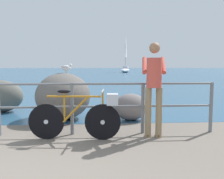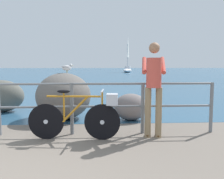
{
  "view_description": "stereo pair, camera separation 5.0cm",
  "coord_description": "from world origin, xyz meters",
  "px_view_note": "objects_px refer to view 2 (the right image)",
  "views": [
    {
      "loc": [
        1.18,
        -2.7,
        1.38
      ],
      "look_at": [
        1.52,
        2.55,
        0.85
      ],
      "focal_mm": 39.79,
      "sensor_mm": 36.0,
      "label": 1
    },
    {
      "loc": [
        1.23,
        -2.7,
        1.38
      ],
      "look_at": [
        1.52,
        2.55,
        0.85
      ],
      "focal_mm": 39.79,
      "sensor_mm": 36.0,
      "label": 2
    }
  ],
  "objects_px": {
    "seagull": "(67,67)",
    "bicycle": "(82,115)",
    "breakwater_boulder_main": "(64,96)",
    "breakwater_boulder_left": "(1,96)",
    "person_at_railing": "(154,85)",
    "breakwater_boulder_right": "(131,107)",
    "sailboat": "(128,68)"
  },
  "relations": [
    {
      "from": "bicycle",
      "to": "breakwater_boulder_main",
      "type": "relative_size",
      "value": 1.12
    },
    {
      "from": "person_at_railing",
      "to": "breakwater_boulder_main",
      "type": "height_order",
      "value": "person_at_railing"
    },
    {
      "from": "person_at_railing",
      "to": "breakwater_boulder_right",
      "type": "height_order",
      "value": "person_at_railing"
    },
    {
      "from": "person_at_railing",
      "to": "breakwater_boulder_right",
      "type": "bearing_deg",
      "value": 19.46
    },
    {
      "from": "person_at_railing",
      "to": "breakwater_boulder_right",
      "type": "xyz_separation_m",
      "value": [
        -0.23,
        1.46,
        -0.66
      ]
    },
    {
      "from": "bicycle",
      "to": "sailboat",
      "type": "relative_size",
      "value": 0.28
    },
    {
      "from": "person_at_railing",
      "to": "breakwater_boulder_right",
      "type": "distance_m",
      "value": 1.62
    },
    {
      "from": "bicycle",
      "to": "breakwater_boulder_main",
      "type": "height_order",
      "value": "breakwater_boulder_main"
    },
    {
      "from": "breakwater_boulder_main",
      "to": "breakwater_boulder_right",
      "type": "relative_size",
      "value": 1.81
    },
    {
      "from": "breakwater_boulder_right",
      "to": "seagull",
      "type": "bearing_deg",
      "value": 168.8
    },
    {
      "from": "breakwater_boulder_main",
      "to": "seagull",
      "type": "height_order",
      "value": "seagull"
    },
    {
      "from": "sailboat",
      "to": "seagull",
      "type": "bearing_deg",
      "value": 6.41
    },
    {
      "from": "bicycle",
      "to": "breakwater_boulder_left",
      "type": "bearing_deg",
      "value": 137.01
    },
    {
      "from": "breakwater_boulder_left",
      "to": "seagull",
      "type": "height_order",
      "value": "seagull"
    },
    {
      "from": "bicycle",
      "to": "sailboat",
      "type": "height_order",
      "value": "sailboat"
    },
    {
      "from": "breakwater_boulder_right",
      "to": "bicycle",
      "type": "bearing_deg",
      "value": -125.48
    },
    {
      "from": "seagull",
      "to": "bicycle",
      "type": "bearing_deg",
      "value": -111.8
    },
    {
      "from": "breakwater_boulder_left",
      "to": "sailboat",
      "type": "bearing_deg",
      "value": 77.48
    },
    {
      "from": "breakwater_boulder_left",
      "to": "sailboat",
      "type": "height_order",
      "value": "sailboat"
    },
    {
      "from": "bicycle",
      "to": "breakwater_boulder_left",
      "type": "height_order",
      "value": "breakwater_boulder_left"
    },
    {
      "from": "person_at_railing",
      "to": "breakwater_boulder_left",
      "type": "height_order",
      "value": "person_at_railing"
    },
    {
      "from": "breakwater_boulder_left",
      "to": "breakwater_boulder_right",
      "type": "bearing_deg",
      "value": -19.69
    },
    {
      "from": "bicycle",
      "to": "breakwater_boulder_left",
      "type": "xyz_separation_m",
      "value": [
        -2.52,
        2.84,
        -0.0
      ]
    },
    {
      "from": "seagull",
      "to": "breakwater_boulder_main",
      "type": "bearing_deg",
      "value": 173.64
    },
    {
      "from": "person_at_railing",
      "to": "sailboat",
      "type": "bearing_deg",
      "value": 4.42
    },
    {
      "from": "breakwater_boulder_main",
      "to": "breakwater_boulder_right",
      "type": "xyz_separation_m",
      "value": [
        1.68,
        -0.26,
        -0.25
      ]
    },
    {
      "from": "seagull",
      "to": "sailboat",
      "type": "height_order",
      "value": "sailboat"
    },
    {
      "from": "breakwater_boulder_main",
      "to": "sailboat",
      "type": "height_order",
      "value": "sailboat"
    },
    {
      "from": "person_at_railing",
      "to": "sailboat",
      "type": "xyz_separation_m",
      "value": [
        4.0,
        38.13,
        -0.28
      ]
    },
    {
      "from": "bicycle",
      "to": "breakwater_boulder_right",
      "type": "xyz_separation_m",
      "value": [
        1.1,
        1.54,
        -0.13
      ]
    },
    {
      "from": "bicycle",
      "to": "sailboat",
      "type": "xyz_separation_m",
      "value": [
        5.33,
        38.21,
        0.24
      ]
    },
    {
      "from": "bicycle",
      "to": "seagull",
      "type": "distance_m",
      "value": 2.1
    }
  ]
}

